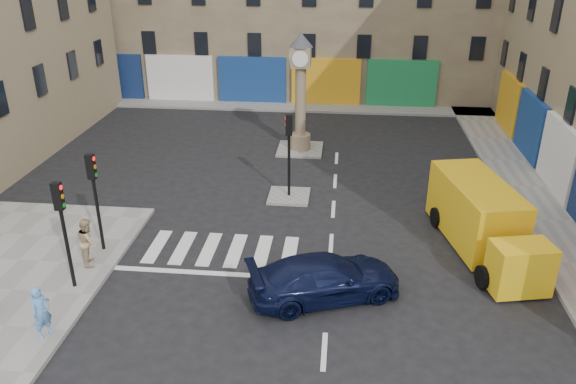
% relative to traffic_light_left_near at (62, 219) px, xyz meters
% --- Properties ---
extents(ground, '(120.00, 120.00, 0.00)m').
position_rel_traffic_light_left_near_xyz_m(ground, '(8.30, -0.20, -2.62)').
color(ground, black).
rests_on(ground, ground).
extents(sidewalk_right, '(2.60, 30.00, 0.15)m').
position_rel_traffic_light_left_near_xyz_m(sidewalk_right, '(17.00, 9.80, -2.55)').
color(sidewalk_right, gray).
rests_on(sidewalk_right, ground).
extents(sidewalk_far, '(32.00, 2.40, 0.15)m').
position_rel_traffic_light_left_near_xyz_m(sidewalk_far, '(4.30, 22.00, -2.55)').
color(sidewalk_far, gray).
rests_on(sidewalk_far, ground).
extents(island_near, '(1.80, 1.80, 0.12)m').
position_rel_traffic_light_left_near_xyz_m(island_near, '(6.30, 7.80, -2.56)').
color(island_near, gray).
rests_on(island_near, ground).
extents(island_far, '(2.40, 2.40, 0.12)m').
position_rel_traffic_light_left_near_xyz_m(island_far, '(6.30, 13.80, -2.56)').
color(island_far, gray).
rests_on(island_far, ground).
extents(traffic_light_left_near, '(0.28, 0.22, 3.70)m').
position_rel_traffic_light_left_near_xyz_m(traffic_light_left_near, '(0.00, 0.00, 0.00)').
color(traffic_light_left_near, black).
rests_on(traffic_light_left_near, sidewalk_left).
extents(traffic_light_left_far, '(0.28, 0.22, 3.70)m').
position_rel_traffic_light_left_near_xyz_m(traffic_light_left_far, '(0.00, 2.40, 0.00)').
color(traffic_light_left_far, black).
rests_on(traffic_light_left_far, sidewalk_left).
extents(traffic_light_island, '(0.28, 0.22, 3.70)m').
position_rel_traffic_light_left_near_xyz_m(traffic_light_island, '(6.30, 7.80, -0.03)').
color(traffic_light_island, black).
rests_on(traffic_light_island, island_near).
extents(clock_pillar, '(1.20, 1.20, 6.10)m').
position_rel_traffic_light_left_near_xyz_m(clock_pillar, '(6.30, 13.80, 0.93)').
color(clock_pillar, '#887A59').
rests_on(clock_pillar, island_far).
extents(navy_sedan, '(5.29, 3.63, 1.42)m').
position_rel_traffic_light_left_near_xyz_m(navy_sedan, '(8.19, 0.44, -1.91)').
color(navy_sedan, black).
rests_on(navy_sedan, ground).
extents(yellow_van, '(3.32, 6.76, 2.36)m').
position_rel_traffic_light_left_near_xyz_m(yellow_van, '(13.77, 4.14, -1.45)').
color(yellow_van, yellow).
rests_on(yellow_van, ground).
extents(pedestrian_blue, '(0.62, 0.70, 1.61)m').
position_rel_traffic_light_left_near_xyz_m(pedestrian_blue, '(0.30, -2.48, -1.67)').
color(pedestrian_blue, '#5B92D0').
rests_on(pedestrian_blue, sidewalk_left).
extents(pedestrian_tan, '(0.91, 1.02, 1.73)m').
position_rel_traffic_light_left_near_xyz_m(pedestrian_tan, '(-0.03, 1.43, -1.61)').
color(pedestrian_tan, tan).
rests_on(pedestrian_tan, sidewalk_left).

